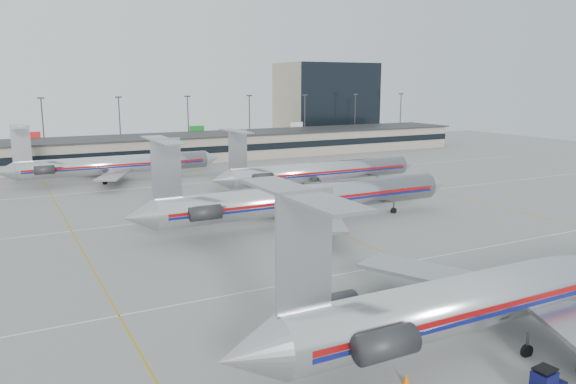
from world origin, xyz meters
TOP-DOWN VIEW (x-y plane):
  - ground at (0.00, 0.00)m, footprint 260.00×260.00m
  - apron_markings at (0.00, 10.00)m, footprint 160.00×0.15m
  - terminal at (0.00, 97.97)m, footprint 162.00×17.00m
  - light_mast_row at (0.00, 112.00)m, footprint 163.60×0.40m
  - distant_building at (62.00, 128.00)m, footprint 30.00×20.00m
  - jet_foreground at (-4.09, -7.78)m, footprint 49.63×29.22m
  - jet_second_row at (-2.41, 28.81)m, footprint 48.07×28.31m
  - jet_third_row at (12.49, 49.45)m, footprint 41.43×25.48m
  - jet_back_row at (-18.19, 74.97)m, footprint 41.69×25.64m
  - tug_left at (-9.63, -14.45)m, footprint 2.54×1.46m
  - cone_left at (-15.99, -9.24)m, footprint 0.64×0.64m

SIDE VIEW (x-z plane):
  - ground at x=0.00m, z-range 0.00..0.00m
  - apron_markings at x=0.00m, z-range 0.00..0.02m
  - cone_left at x=-15.99m, z-range 0.00..0.67m
  - tug_left at x=-9.63m, z-range -0.09..1.89m
  - terminal at x=0.00m, z-range 0.03..6.28m
  - jet_third_row at x=12.49m, z-range -2.37..8.95m
  - jet_back_row at x=-18.19m, z-range -2.39..9.01m
  - jet_second_row at x=-2.41m, z-range -2.64..9.94m
  - jet_foreground at x=-4.09m, z-range -2.73..10.27m
  - light_mast_row at x=0.00m, z-range 0.94..16.22m
  - distant_building at x=62.00m, z-range 0.00..25.00m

